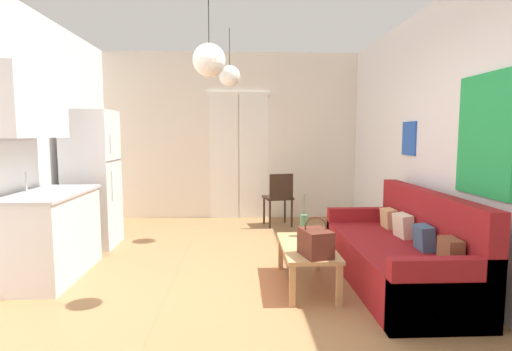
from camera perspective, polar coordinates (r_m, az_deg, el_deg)
name	(u,v)px	position (r m, az deg, el deg)	size (l,w,h in m)	color
ground_plane	(226,310)	(3.64, -4.32, -18.72)	(4.94, 7.79, 0.10)	#996D44
wall_back	(232,137)	(6.95, -3.44, 5.54)	(4.54, 0.13, 2.86)	silver
wall_right	(485,139)	(3.92, 30.10, 4.60)	(0.12, 7.39, 2.86)	silver
area_rug	(231,277)	(4.21, -3.66, -14.39)	(1.15, 3.59, 0.01)	#B26B42
couch	(402,256)	(4.20, 20.28, -10.79)	(0.84, 2.07, 0.92)	maroon
coffee_table	(307,251)	(3.91, 7.31, -10.69)	(0.48, 1.02, 0.40)	tan
bamboo_vase	(304,225)	(4.20, 6.89, -7.13)	(0.08, 0.08, 0.44)	#47704C
handbag	(315,242)	(3.55, 8.56, -9.51)	(0.29, 0.35, 0.35)	#512319
refrigerator	(92,179)	(5.58, -22.51, -0.46)	(0.60, 0.64, 1.77)	white
kitchen_counter	(45,200)	(4.57, -28.14, -3.15)	(0.64, 1.22, 2.11)	silver
accent_chair	(279,196)	(6.30, 3.33, -2.93)	(0.49, 0.48, 0.86)	black
pendant_lamp_near	(209,60)	(3.40, -6.77, 16.16)	(0.27, 0.27, 0.92)	black
pendant_lamp_far	(229,76)	(5.43, -3.85, 14.10)	(0.28, 0.28, 0.76)	black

